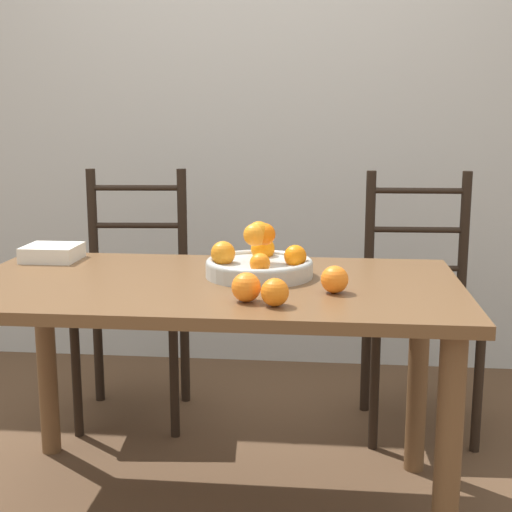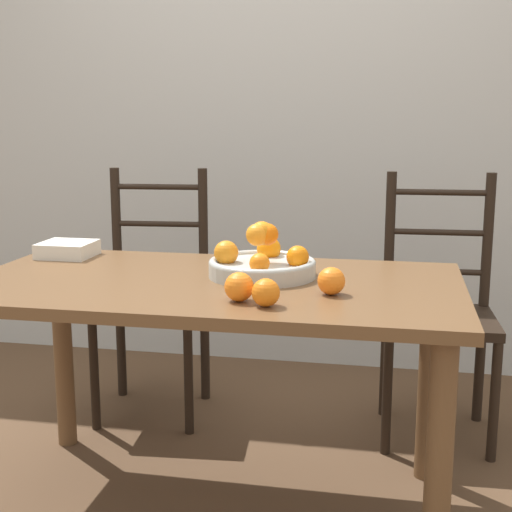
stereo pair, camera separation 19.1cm
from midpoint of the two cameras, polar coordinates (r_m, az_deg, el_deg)
ground_plane at (r=2.44m, az=-0.90°, el=-19.31°), size 12.00×12.00×0.00m
wall_back at (r=3.52m, az=4.04°, el=12.15°), size 8.00×0.06×2.60m
dining_table at (r=2.19m, az=-0.95°, el=-4.78°), size 1.50×0.81×0.75m
fruit_bowl at (r=2.20m, az=2.97°, el=-0.48°), size 0.33×0.33×0.17m
orange_loose_0 at (r=2.00m, az=8.78°, el=-2.02°), size 0.08×0.08×0.08m
orange_loose_1 at (r=1.86m, az=3.74°, el=-2.97°), size 0.07×0.07×0.07m
orange_loose_2 at (r=1.90m, az=1.51°, el=-2.51°), size 0.08×0.08×0.08m
chair_left at (r=2.99m, az=-6.40°, el=-3.65°), size 0.45×0.43×1.02m
chair_right at (r=2.87m, az=16.21°, el=-4.66°), size 0.44×0.42×1.02m
book_stack at (r=2.58m, az=-12.83°, el=0.51°), size 0.18×0.17×0.05m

